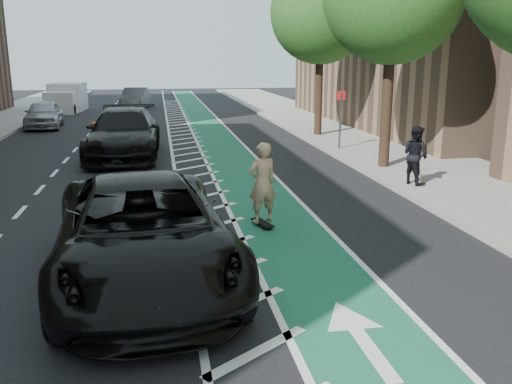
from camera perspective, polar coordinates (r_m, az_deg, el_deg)
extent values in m
plane|color=black|center=(9.89, -11.54, -8.85)|extent=(120.00, 120.00, 0.00)
cube|color=#185742|center=(19.67, -2.19, 2.89)|extent=(2.00, 90.00, 0.01)
cube|color=silver|center=(19.53, -6.55, 2.72)|extent=(1.40, 90.00, 0.01)
cube|color=gray|center=(21.52, 15.25, 3.56)|extent=(5.00, 90.00, 0.15)
cube|color=gray|center=(20.60, 9.06, 3.44)|extent=(0.12, 90.00, 0.16)
cylinder|color=#382619|center=(18.78, 13.79, 8.74)|extent=(0.36, 0.36, 4.40)
cylinder|color=#382619|center=(26.28, 6.72, 10.43)|extent=(0.36, 0.36, 4.40)
sphere|color=#1E541C|center=(26.31, 6.96, 18.28)|extent=(4.20, 4.20, 4.20)
cylinder|color=#4C4C4C|center=(22.48, 8.85, 7.21)|extent=(0.08, 0.08, 2.40)
cube|color=red|center=(22.38, 8.95, 10.01)|extent=(0.35, 0.02, 0.35)
cube|color=black|center=(12.48, 0.66, -3.24)|extent=(0.44, 0.84, 0.03)
cylinder|color=black|center=(12.70, -0.22, -3.23)|extent=(0.05, 0.07, 0.06)
cylinder|color=black|center=(12.77, 0.45, -3.13)|extent=(0.05, 0.07, 0.06)
cylinder|color=black|center=(12.24, 0.87, -3.90)|extent=(0.05, 0.07, 0.06)
cylinder|color=black|center=(12.31, 1.56, -3.80)|extent=(0.05, 0.07, 0.06)
imported|color=tan|center=(12.24, 0.67, 0.98)|extent=(0.77, 0.61, 1.85)
imported|color=black|center=(9.54, -11.80, -4.08)|extent=(3.46, 6.56, 1.76)
imported|color=black|center=(21.61, -13.71, 6.00)|extent=(2.83, 6.50, 1.86)
imported|color=#A6A6AC|center=(32.26, -21.42, 7.65)|extent=(2.11, 4.58, 1.52)
imported|color=#505054|center=(42.63, -12.56, 9.62)|extent=(2.29, 4.92, 1.56)
imported|color=black|center=(16.55, 16.44, 3.75)|extent=(0.91, 1.01, 1.72)
cube|color=white|center=(42.26, -19.17, 9.44)|extent=(2.38, 3.30, 1.98)
cube|color=white|center=(39.97, -19.87, 8.80)|extent=(2.08, 1.71, 1.49)
cylinder|color=black|center=(39.83, -21.21, 8.10)|extent=(0.29, 0.71, 0.69)
cylinder|color=black|center=(39.42, -18.68, 8.26)|extent=(0.29, 0.71, 0.69)
cylinder|color=black|center=(43.28, -20.04, 8.60)|extent=(0.29, 0.71, 0.69)
cylinder|color=black|center=(42.90, -17.70, 8.74)|extent=(0.29, 0.71, 0.69)
cylinder|color=#F84C0D|center=(20.19, -17.33, 3.76)|extent=(0.49, 0.49, 0.85)
cylinder|color=silver|center=(20.21, -17.30, 3.36)|extent=(0.50, 0.50, 0.11)
cylinder|color=silver|center=(20.17, -17.35, 4.10)|extent=(0.50, 0.50, 0.11)
cylinder|color=black|center=(20.26, -17.25, 2.63)|extent=(0.62, 0.62, 0.04)
cylinder|color=#D7410B|center=(25.66, -16.26, 5.99)|extent=(0.54, 0.54, 0.93)
cylinder|color=silver|center=(25.69, -16.24, 5.65)|extent=(0.55, 0.55, 0.12)
cylinder|color=silver|center=(25.65, -16.28, 6.29)|extent=(0.55, 0.55, 0.12)
cylinder|color=black|center=(25.73, -16.19, 5.01)|extent=(0.68, 0.68, 0.04)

